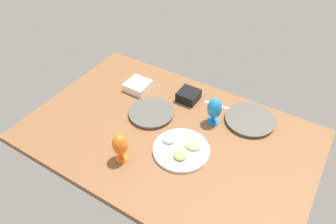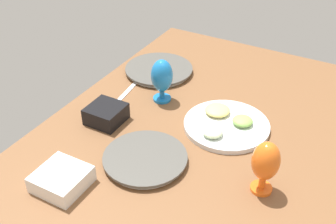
# 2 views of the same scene
# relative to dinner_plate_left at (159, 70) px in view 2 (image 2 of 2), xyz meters

# --- Properties ---
(ground_plane) EXTENTS (1.60, 1.04, 0.04)m
(ground_plane) POSITION_rel_dinner_plate_left_xyz_m (0.35, 0.34, -0.03)
(ground_plane) COLOR brown
(dinner_plate_left) EXTENTS (0.29, 0.29, 0.02)m
(dinner_plate_left) POSITION_rel_dinner_plate_left_xyz_m (0.00, 0.00, 0.00)
(dinner_plate_left) COLOR silver
(dinner_plate_left) RESTS_ON ground_plane
(dinner_plate_right) EXTENTS (0.27, 0.27, 0.02)m
(dinner_plate_right) POSITION_rel_dinner_plate_left_xyz_m (0.53, 0.25, 0.00)
(dinner_plate_right) COLOR silver
(dinner_plate_right) RESTS_ON ground_plane
(fruit_platter) EXTENTS (0.30, 0.30, 0.05)m
(fruit_platter) POSITION_rel_dinner_plate_left_xyz_m (0.23, 0.41, 0.00)
(fruit_platter) COLOR silver
(fruit_platter) RESTS_ON ground_plane
(hurricane_glass_blue) EXTENTS (0.08, 0.08, 0.17)m
(hurricane_glass_blue) POSITION_rel_dinner_plate_left_xyz_m (0.18, 0.12, 0.09)
(hurricane_glass_blue) COLOR blue
(hurricane_glass_blue) RESTS_ON ground_plane
(hurricane_glass_orange) EXTENTS (0.08, 0.08, 0.17)m
(hurricane_glass_orange) POSITION_rel_dinner_plate_left_xyz_m (0.46, 0.62, 0.09)
(hurricane_glass_orange) COLOR orange
(hurricane_glass_orange) RESTS_ON ground_plane
(square_bowl_black) EXTENTS (0.12, 0.12, 0.06)m
(square_bowl_black) POSITION_rel_dinner_plate_left_xyz_m (0.40, 0.01, 0.02)
(square_bowl_black) COLOR black
(square_bowl_black) RESTS_ON ground_plane
(square_bowl_white) EXTENTS (0.14, 0.14, 0.05)m
(square_bowl_white) POSITION_rel_dinner_plate_left_xyz_m (0.74, 0.10, 0.02)
(square_bowl_white) COLOR white
(square_bowl_white) RESTS_ON ground_plane
(fork_by_left_plate) EXTENTS (0.18, 0.04, 0.01)m
(fork_by_left_plate) POSITION_rel_dinner_plate_left_xyz_m (0.22, -0.03, -0.01)
(fork_by_left_plate) COLOR silver
(fork_by_left_plate) RESTS_ON ground_plane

